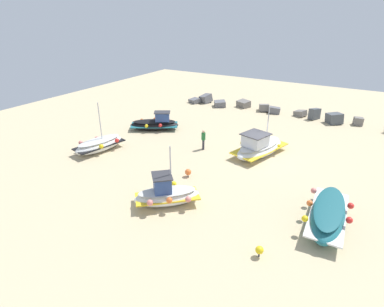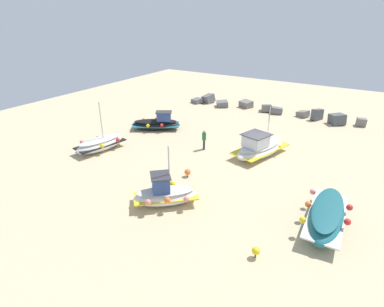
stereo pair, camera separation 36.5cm
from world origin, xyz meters
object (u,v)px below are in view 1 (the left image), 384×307
fishing_boat_1 (259,147)px  mooring_buoy_1 (188,172)px  mooring_buoy_0 (259,250)px  fishing_boat_3 (99,145)px  fishing_boat_4 (328,214)px  fishing_boat_2 (167,194)px  fishing_boat_0 (155,124)px  person_walking (203,138)px

fishing_boat_1 → mooring_buoy_1: 6.37m
mooring_buoy_0 → mooring_buoy_1: (-6.60, 4.79, -0.04)m
fishing_boat_3 → mooring_buoy_0: fishing_boat_3 is taller
fishing_boat_1 → fishing_boat_4: fishing_boat_1 is taller
fishing_boat_1 → fishing_boat_2: 9.33m
fishing_boat_0 → mooring_buoy_0: 17.74m
mooring_buoy_1 → fishing_boat_2: bearing=-79.4°
fishing_boat_2 → mooring_buoy_0: 6.14m
fishing_boat_2 → person_walking: fishing_boat_2 is taller
person_walking → mooring_buoy_0: size_ratio=2.87×
fishing_boat_0 → person_walking: fishing_boat_0 is taller
fishing_boat_3 → fishing_boat_4: size_ratio=0.83×
fishing_boat_3 → mooring_buoy_1: (8.11, -0.10, -0.21)m
fishing_boat_1 → mooring_buoy_0: 11.17m
mooring_buoy_0 → mooring_buoy_1: 8.15m
fishing_boat_4 → mooring_buoy_0: (-2.16, -4.06, -0.24)m
fishing_boat_3 → fishing_boat_4: 16.89m
person_walking → mooring_buoy_1: (1.32, -4.49, -0.59)m
fishing_boat_2 → fishing_boat_4: fishing_boat_2 is taller
person_walking → fishing_boat_2: bearing=60.5°
mooring_buoy_0 → fishing_boat_3: bearing=161.6°
fishing_boat_1 → fishing_boat_2: bearing=2.5°
mooring_buoy_1 → mooring_buoy_0: bearing=-36.0°
fishing_boat_4 → person_walking: bearing=59.2°
fishing_boat_0 → fishing_boat_3: (-0.82, -6.14, -0.03)m
fishing_boat_1 → fishing_boat_4: (5.95, -6.44, -0.05)m
fishing_boat_0 → person_walking: 6.24m
fishing_boat_1 → person_walking: size_ratio=3.33×
fishing_boat_2 → fishing_boat_3: (-8.75, 3.47, -0.08)m
fishing_boat_0 → fishing_boat_4: bearing=-55.3°
fishing_boat_1 → person_walking: fishing_boat_1 is taller
fishing_boat_4 → mooring_buoy_0: 4.60m
fishing_boat_0 → fishing_boat_3: 6.20m
fishing_boat_1 → mooring_buoy_1: (-2.80, -5.71, -0.32)m
fishing_boat_3 → mooring_buoy_0: (14.71, -4.89, -0.17)m
fishing_boat_2 → person_walking: (-1.95, 7.87, 0.31)m
fishing_boat_0 → fishing_boat_1: fishing_boat_1 is taller
mooring_buoy_0 → fishing_boat_4: bearing=62.0°
fishing_boat_1 → fishing_boat_3: (-10.92, -5.60, -0.12)m
fishing_boat_3 → fishing_boat_1: bearing=128.7°
mooring_buoy_0 → mooring_buoy_1: bearing=144.0°
fishing_boat_2 → mooring_buoy_1: size_ratio=7.03×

